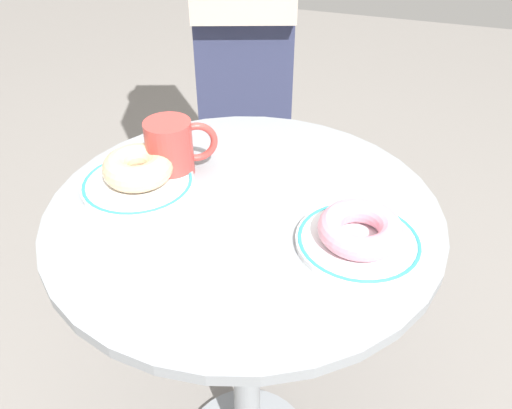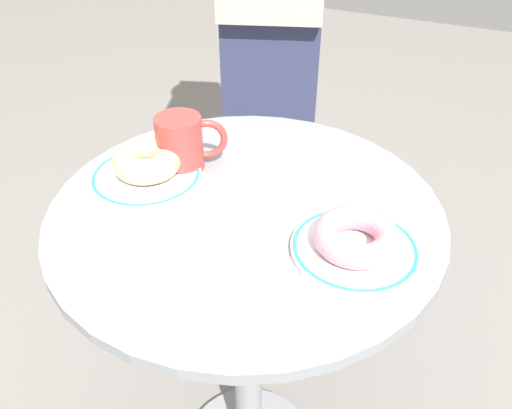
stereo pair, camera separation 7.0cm
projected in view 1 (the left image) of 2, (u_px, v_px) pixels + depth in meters
name	position (u px, v px, depth m)	size (l,w,h in m)	color
cafe_table	(245.00, 303.00, 0.94)	(0.62, 0.62, 0.73)	gray
plate_left	(139.00, 182.00, 0.86)	(0.18, 0.18, 0.01)	white
plate_right	(358.00, 241.00, 0.74)	(0.18, 0.18, 0.01)	white
donut_glazed	(138.00, 167.00, 0.84)	(0.11, 0.11, 0.04)	#E0B789
donut_pink_frosted	(360.00, 229.00, 0.72)	(0.12, 0.12, 0.03)	pink
paper_napkin	(149.00, 272.00, 0.69)	(0.12, 0.11, 0.01)	white
coffee_mug	(172.00, 147.00, 0.86)	(0.11, 0.09, 0.09)	#B73D38
person_figure	(244.00, 14.00, 1.27)	(0.35, 0.50, 1.70)	#2D3351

